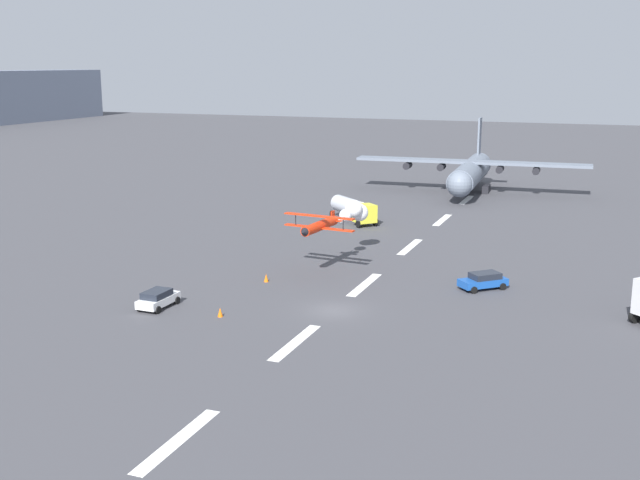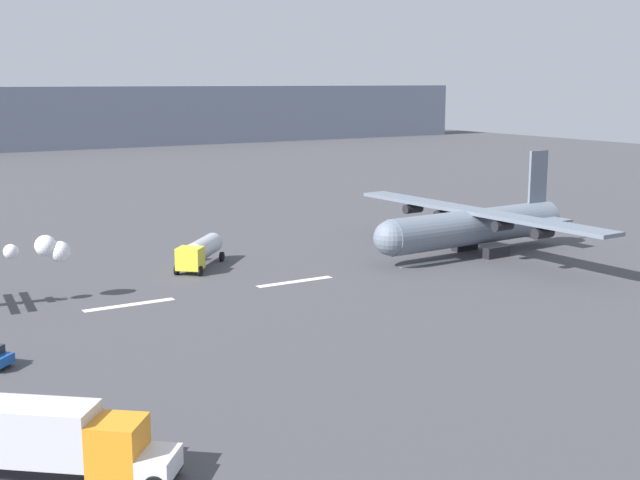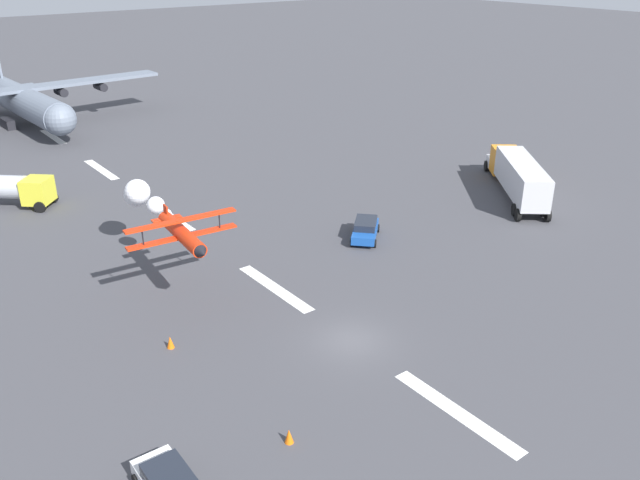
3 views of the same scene
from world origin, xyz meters
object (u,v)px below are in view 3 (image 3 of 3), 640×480
at_px(fuel_tanker_truck, 6,188).
at_px(traffic_cone_near, 289,436).
at_px(traffic_cone_far, 170,342).
at_px(semi_truck_orange, 518,174).
at_px(stunt_biplane_red, 152,206).
at_px(cargo_transport_plane, 28,102).
at_px(followme_car_yellow, 365,229).

relative_size(fuel_tanker_truck, traffic_cone_near, 10.40).
distance_m(fuel_tanker_truck, traffic_cone_far, 29.77).
height_order(semi_truck_orange, fuel_tanker_truck, semi_truck_orange).
bearing_deg(semi_truck_orange, traffic_cone_near, 111.76).
bearing_deg(traffic_cone_far, fuel_tanker_truck, 2.95).
distance_m(stunt_biplane_red, semi_truck_orange, 33.61).
distance_m(cargo_transport_plane, stunt_biplane_red, 47.06).
xyz_separation_m(cargo_transport_plane, stunt_biplane_red, (-46.86, 4.12, 1.36)).
height_order(semi_truck_orange, traffic_cone_far, semi_truck_orange).
height_order(cargo_transport_plane, traffic_cone_far, cargo_transport_plane).
height_order(followme_car_yellow, traffic_cone_far, followme_car_yellow).
xyz_separation_m(cargo_transport_plane, traffic_cone_near, (-67.86, 7.21, -2.96)).
distance_m(stunt_biplane_red, followme_car_yellow, 16.65).
bearing_deg(traffic_cone_near, cargo_transport_plane, -6.06).
xyz_separation_m(traffic_cone_near, traffic_cone_far, (10.70, 0.92, 0.00)).
height_order(stunt_biplane_red, followme_car_yellow, stunt_biplane_red).
bearing_deg(fuel_tanker_truck, traffic_cone_near, -176.53).
height_order(cargo_transport_plane, traffic_cone_near, cargo_transport_plane).
bearing_deg(traffic_cone_far, cargo_transport_plane, -8.09).
relative_size(cargo_transport_plane, fuel_tanker_truck, 4.64).
height_order(traffic_cone_near, traffic_cone_far, same).
relative_size(stunt_biplane_red, followme_car_yellow, 3.22).
xyz_separation_m(cargo_transport_plane, traffic_cone_far, (-57.16, 8.13, -2.96)).
bearing_deg(followme_car_yellow, stunt_biplane_red, 70.32).
height_order(fuel_tanker_truck, traffic_cone_far, fuel_tanker_truck).
bearing_deg(traffic_cone_far, stunt_biplane_red, -21.28).
distance_m(traffic_cone_near, traffic_cone_far, 10.74).
height_order(cargo_transport_plane, semi_truck_orange, cargo_transport_plane).
bearing_deg(traffic_cone_near, traffic_cone_far, 4.91).
bearing_deg(cargo_transport_plane, stunt_biplane_red, 174.98).
xyz_separation_m(semi_truck_orange, fuel_tanker_truck, (26.06, 38.39, -0.39)).
bearing_deg(followme_car_yellow, traffic_cone_far, 104.11).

